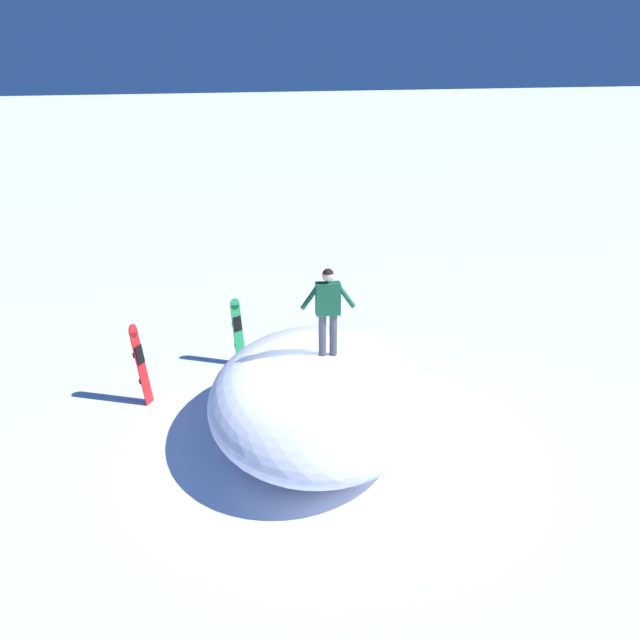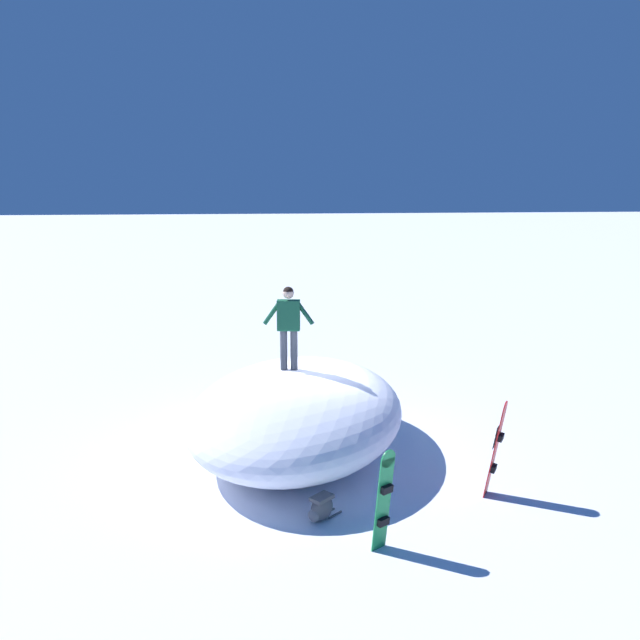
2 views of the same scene
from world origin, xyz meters
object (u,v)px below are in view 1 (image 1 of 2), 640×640
snowboard_primary_upright (238,331)px  snowboard_secondary_upright (140,363)px  backpack_near (281,368)px  snowboarder_standing (328,305)px

snowboard_primary_upright → snowboard_secondary_upright: size_ratio=0.92×
snowboard_secondary_upright → backpack_near: size_ratio=2.80×
snowboard_primary_upright → snowboard_secondary_upright: 2.67m
snowboarder_standing → snowboard_secondary_upright: snowboarder_standing is taller
snowboarder_standing → snowboard_primary_upright: bearing=-165.4°
snowboarder_standing → backpack_near: size_ratio=2.64×
backpack_near → snowboard_secondary_upright: bearing=-82.8°
snowboard_primary_upright → snowboard_secondary_upright: snowboard_secondary_upright is taller
snowboarder_standing → snowboard_primary_upright: (-3.84, -1.00, -1.84)m
snowboarder_standing → snowboard_secondary_upright: bearing=-126.7°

